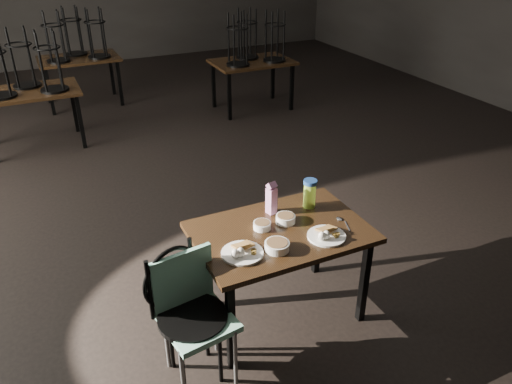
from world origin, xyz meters
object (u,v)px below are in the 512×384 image
main_table (280,239)px  school_chair (192,308)px  water_bottle (310,193)px  juice_carton (271,199)px  bentwood_chair (185,305)px

main_table → school_chair: bearing=-161.4°
water_bottle → school_chair: size_ratio=0.25×
juice_carton → bentwood_chair: size_ratio=0.28×
bentwood_chair → school_chair: size_ratio=1.04×
main_table → bentwood_chair: (-0.78, -0.22, -0.13)m
water_bottle → juice_carton: bearing=172.2°
main_table → water_bottle: (0.34, 0.19, 0.19)m
bentwood_chair → school_chair: 0.05m
water_bottle → school_chair: (-1.08, -0.44, -0.34)m
main_table → school_chair: school_chair is taller
water_bottle → school_chair: 1.22m
juice_carton → main_table: bearing=-100.8°
juice_carton → bentwood_chair: juice_carton is taller
main_table → water_bottle: size_ratio=5.44×
main_table → bentwood_chair: bentwood_chair is taller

